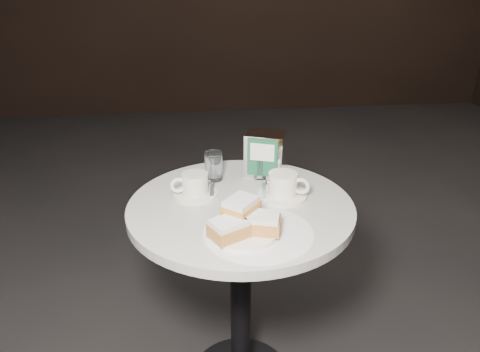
% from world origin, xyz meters
% --- Properties ---
extents(cafe_table, '(0.70, 0.70, 0.74)m').
position_xyz_m(cafe_table, '(0.00, 0.00, 0.55)').
color(cafe_table, black).
rests_on(cafe_table, ground).
extents(sugar_spill, '(0.38, 0.38, 0.00)m').
position_xyz_m(sugar_spill, '(0.03, -0.18, 0.75)').
color(sugar_spill, white).
rests_on(sugar_spill, cafe_table).
extents(beignet_plate, '(0.22, 0.22, 0.09)m').
position_xyz_m(beignet_plate, '(-0.01, -0.18, 0.78)').
color(beignet_plate, white).
rests_on(beignet_plate, cafe_table).
extents(coffee_cup_left, '(0.17, 0.17, 0.07)m').
position_xyz_m(coffee_cup_left, '(-0.14, 0.07, 0.78)').
color(coffee_cup_left, silver).
rests_on(coffee_cup_left, cafe_table).
extents(coffee_cup_right, '(0.21, 0.21, 0.08)m').
position_xyz_m(coffee_cup_right, '(0.14, 0.03, 0.78)').
color(coffee_cup_right, white).
rests_on(coffee_cup_right, cafe_table).
extents(water_glass_left, '(0.06, 0.06, 0.10)m').
position_xyz_m(water_glass_left, '(-0.07, 0.19, 0.79)').
color(water_glass_left, white).
rests_on(water_glass_left, cafe_table).
extents(water_glass_right, '(0.07, 0.07, 0.10)m').
position_xyz_m(water_glass_right, '(0.09, 0.19, 0.79)').
color(water_glass_right, white).
rests_on(water_glass_right, cafe_table).
extents(napkin_dispenser, '(0.16, 0.14, 0.15)m').
position_xyz_m(napkin_dispenser, '(0.11, 0.21, 0.82)').
color(napkin_dispenser, white).
rests_on(napkin_dispenser, cafe_table).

